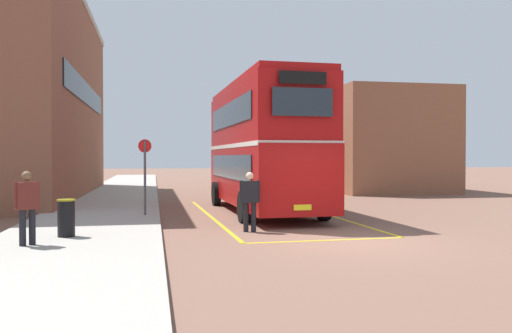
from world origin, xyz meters
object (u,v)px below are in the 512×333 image
object	(u,v)px
single_deck_bus	(272,163)
litter_bin	(66,218)
double_decker_bus	(263,145)
pedestrian_waiting_near	(27,203)
bus_stop_sign	(145,169)
pedestrian_boarding	(250,198)

from	to	relation	value
single_deck_bus	litter_bin	size ratio (longest dim) A/B	10.12
double_decker_bus	single_deck_bus	xyz separation A→B (m)	(3.59, 14.11, -0.87)
pedestrian_waiting_near	bus_stop_sign	size ratio (longest dim) A/B	0.64
single_deck_bus	litter_bin	bearing A→B (deg)	-115.74
pedestrian_waiting_near	litter_bin	world-z (taller)	pedestrian_waiting_near
double_decker_bus	litter_bin	xyz separation A→B (m)	(-6.05, -5.89, -1.92)
double_decker_bus	single_deck_bus	size ratio (longest dim) A/B	1.08
single_deck_bus	pedestrian_waiting_near	xyz separation A→B (m)	(-10.26, -21.15, -0.58)
double_decker_bus	pedestrian_boarding	bearing A→B (deg)	-105.70
single_deck_bus	bus_stop_sign	world-z (taller)	single_deck_bus
pedestrian_waiting_near	litter_bin	xyz separation A→B (m)	(0.62, 1.15, -0.47)
double_decker_bus	single_deck_bus	distance (m)	14.58
single_deck_bus	litter_bin	xyz separation A→B (m)	(-9.64, -20.00, -1.05)
pedestrian_boarding	bus_stop_sign	bearing A→B (deg)	128.24
pedestrian_waiting_near	double_decker_bus	bearing A→B (deg)	46.55
litter_bin	bus_stop_sign	size ratio (longest dim) A/B	0.36
single_deck_bus	pedestrian_boarding	xyz separation A→B (m)	(-5.00, -19.11, -0.70)
single_deck_bus	pedestrian_boarding	distance (m)	19.76
pedestrian_boarding	double_decker_bus	bearing A→B (deg)	74.30
pedestrian_boarding	pedestrian_waiting_near	size ratio (longest dim) A/B	1.02
single_deck_bus	double_decker_bus	bearing A→B (deg)	-104.29
pedestrian_waiting_near	bus_stop_sign	xyz separation A→B (m)	(2.40, 5.67, 0.59)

